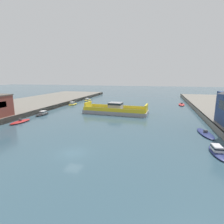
# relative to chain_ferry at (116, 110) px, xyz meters

# --- Properties ---
(ground_plane) EXTENTS (400.00, 400.00, 0.00)m
(ground_plane) POSITION_rel_chain_ferry_xyz_m (0.91, -31.14, -1.08)
(ground_plane) COLOR #385666
(chain_ferry) EXTENTS (20.65, 7.62, 3.53)m
(chain_ferry) POSITION_rel_chain_ferry_xyz_m (0.00, 0.00, 0.00)
(chain_ferry) COLOR #939399
(chain_ferry) RESTS_ON ground
(moored_boat_near_left) EXTENTS (2.62, 7.33, 1.00)m
(moored_boat_near_left) POSITION_rel_chain_ferry_xyz_m (22.30, 23.60, -0.82)
(moored_boat_near_left) COLOR red
(moored_boat_near_left) RESTS_ON ground
(moored_boat_near_right) EXTENTS (2.41, 6.00, 1.32)m
(moored_boat_near_right) POSITION_rel_chain_ferry_xyz_m (-21.48, 12.29, -0.59)
(moored_boat_near_right) COLOR yellow
(moored_boat_near_right) RESTS_ON ground
(moored_boat_mid_left) EXTENTS (3.13, 7.83, 0.89)m
(moored_boat_mid_left) POSITION_rel_chain_ferry_xyz_m (22.86, -15.66, -0.87)
(moored_boat_mid_left) COLOR navy
(moored_boat_mid_left) RESTS_ON ground
(moored_boat_mid_right) EXTENTS (2.49, 6.29, 1.03)m
(moored_boat_mid_right) POSITION_rel_chain_ferry_xyz_m (-20.81, -17.66, -0.80)
(moored_boat_mid_right) COLOR red
(moored_boat_mid_right) RESTS_ON ground
(moored_boat_far_left) EXTENTS (2.36, 5.82, 1.18)m
(moored_boat_far_left) POSITION_rel_chain_ferry_xyz_m (-20.64, 26.30, -0.64)
(moored_boat_far_left) COLOR yellow
(moored_boat_far_left) RESTS_ON ground
(moored_boat_far_right) EXTENTS (2.10, 5.96, 1.23)m
(moored_boat_far_right) POSITION_rel_chain_ferry_xyz_m (22.39, -25.50, -0.62)
(moored_boat_far_right) COLOR navy
(moored_boat_far_right) RESTS_ON ground
(moored_boat_upstream_a) EXTENTS (2.29, 5.54, 1.22)m
(moored_boat_upstream_a) POSITION_rel_chain_ferry_xyz_m (-21.11, -8.17, -0.63)
(moored_boat_upstream_a) COLOR black
(moored_boat_upstream_a) RESTS_ON ground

